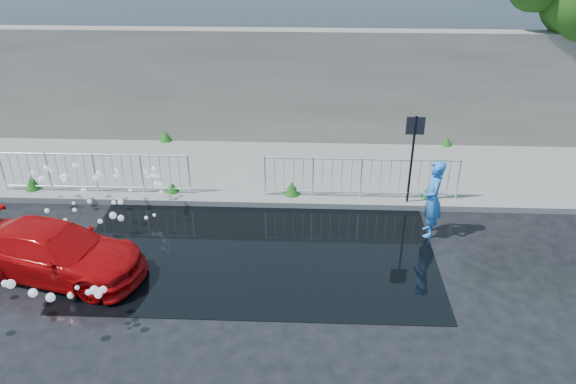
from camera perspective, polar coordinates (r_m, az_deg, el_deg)
name	(u,v)px	position (r m, az deg, el deg)	size (l,w,h in m)	color
ground	(230,274)	(12.21, -5.89, -8.24)	(90.00, 90.00, 0.00)	black
pavement	(253,170)	(16.45, -3.60, 2.28)	(30.00, 4.00, 0.15)	#62625E
curb	(245,203)	(14.68, -4.36, -1.08)	(30.00, 0.25, 0.16)	#62625E
retaining_wall	(258,86)	(17.82, -3.08, 10.66)	(30.00, 0.60, 3.50)	#675F57
puddle	(258,248)	(12.97, -3.11, -5.70)	(8.00, 5.00, 0.01)	black
sign_post	(413,146)	(14.19, 12.60, 4.61)	(0.45, 0.06, 2.50)	black
railing_left	(95,171)	(15.65, -19.03, 1.99)	(5.05, 0.05, 1.10)	silver
railing_right	(361,176)	(14.66, 7.44, 1.59)	(5.05, 0.05, 1.10)	silver
weeds	(239,171)	(15.86, -4.99, 2.18)	(12.17, 3.93, 0.39)	#164512
water_spray	(75,224)	(13.24, -20.79, -3.06)	(3.63, 5.42, 1.10)	white
red_car	(56,251)	(12.80, -22.54, -5.60)	(1.57, 3.87, 1.12)	#AB0608
person	(433,199)	(13.43, 14.47, -0.69)	(0.69, 0.45, 1.89)	blue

